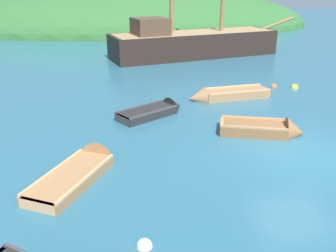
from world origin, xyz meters
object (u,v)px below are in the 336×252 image
sailing_ship (192,47)px  buoy_orange (274,87)px  rowboat_outer_left (156,112)px  rowboat_far (84,170)px  rowboat_center (266,130)px  buoy_yellow (294,88)px  buoy_white (144,246)px  rowboat_near_dock (225,96)px

sailing_ship → buoy_orange: sailing_ship is taller
rowboat_outer_left → rowboat_far: size_ratio=0.85×
sailing_ship → rowboat_center: bearing=-106.0°
buoy_yellow → buoy_orange: 1.04m
sailing_ship → buoy_white: 20.91m
buoy_yellow → rowboat_center: bearing=-124.8°
rowboat_near_dock → rowboat_outer_left: bearing=19.5°
sailing_ship → rowboat_far: bearing=-126.4°
buoy_white → sailing_ship: bearing=74.9°
sailing_ship → rowboat_near_dock: (-0.71, -10.34, -0.54)m
rowboat_outer_left → rowboat_center: rowboat_center is taller
rowboat_center → buoy_white: (-4.94, -5.43, -0.13)m
rowboat_outer_left → buoy_white: bearing=-131.3°
rowboat_far → rowboat_near_dock: 8.85m
buoy_yellow → buoy_orange: (-0.98, 0.37, 0.00)m
rowboat_near_dock → buoy_yellow: (4.14, 1.26, -0.14)m
rowboat_outer_left → sailing_ship: bearing=38.5°
rowboat_outer_left → rowboat_near_dock: bearing=-6.2°
rowboat_center → rowboat_far: size_ratio=0.85×
buoy_white → buoy_orange: size_ratio=1.08×
rowboat_near_dock → buoy_orange: 3.55m
buoy_yellow → buoy_orange: bearing=159.4°
buoy_yellow → buoy_white: 14.21m
buoy_white → buoy_orange: buoy_white is taller
rowboat_center → buoy_yellow: size_ratio=7.94×
buoy_orange → sailing_ship: bearing=105.7°
rowboat_near_dock → buoy_orange: (3.16, 1.62, -0.14)m
rowboat_near_dock → buoy_white: (-4.74, -9.84, -0.14)m
rowboat_outer_left → rowboat_center: 4.55m
buoy_orange → rowboat_center: bearing=-116.1°
sailing_ship → rowboat_outer_left: 12.75m
rowboat_outer_left → rowboat_near_dock: (3.45, 1.70, 0.04)m
rowboat_far → buoy_orange: rowboat_far is taller
rowboat_outer_left → buoy_orange: size_ratio=9.74×
buoy_white → rowboat_outer_left: bearing=81.0°
buoy_yellow → buoy_white: buoy_yellow is taller
rowboat_center → buoy_orange: bearing=81.7°
rowboat_outer_left → rowboat_near_dock: size_ratio=0.79×
buoy_yellow → buoy_orange: buoy_yellow is taller
buoy_white → rowboat_center: bearing=47.7°
sailing_ship → buoy_yellow: sailing_ship is taller
sailing_ship → rowboat_center: 14.77m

